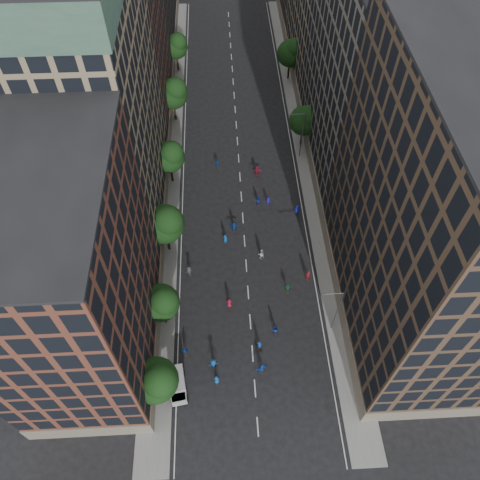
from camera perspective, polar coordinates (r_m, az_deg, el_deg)
The scene contains 37 objects.
ground at distance 78.80m, azimuth 0.01°, elevation 7.46°, with size 240.00×240.00×0.00m, color black.
sidewalk_left at distance 84.63m, azimuth -8.54°, elevation 10.73°, with size 4.00×105.00×0.15m, color slate.
sidewalk_right at distance 85.43m, azimuth 7.97°, elevation 11.30°, with size 4.00×105.00×0.15m, color slate.
bldg_left_a at distance 51.39m, azimuth -19.97°, elevation -5.11°, with size 14.00×22.00×30.00m, color brown.
bldg_left_b at distance 65.70m, azimuth -17.05°, elevation 13.86°, with size 14.00×26.00×34.00m, color #7E6D52.
bldg_left_c at distance 86.03m, azimuth -14.43°, elevation 22.01°, with size 14.00×20.00×28.00m, color brown.
bldg_right_a at distance 53.33m, azimuth 22.35°, elevation 2.11°, with size 14.00×30.00×36.00m, color #453325.
bldg_right_b at distance 74.54m, azimuth 15.45°, elevation 18.90°, with size 14.00×28.00×33.00m, color #5E584D.
tree_left_0 at distance 54.29m, azimuth -10.11°, elevation -16.49°, with size 5.20×5.20×8.83m.
tree_left_1 at distance 58.92m, azimuth -9.52°, elevation -7.49°, with size 4.80×4.80×8.21m.
tree_left_2 at distance 65.04m, azimuth -9.07°, elevation 2.07°, with size 5.60×5.60×9.45m.
tree_left_3 at distance 75.05m, azimuth -8.54°, elevation 10.11°, with size 5.00×5.00×8.58m.
tree_left_4 at distance 87.31m, azimuth -8.12°, elevation 17.38°, with size 5.40×5.40×9.08m.
tree_left_5 at distance 100.99m, azimuth -7.77°, elevation 22.46°, with size 4.80×4.80×8.33m.
tree_right_a at distance 82.05m, azimuth 7.95°, elevation 14.36°, with size 5.00×5.00×8.39m.
tree_right_b at distance 98.10m, azimuth 6.29°, elevation 21.82°, with size 5.20×5.20×8.83m.
streetlamp_near at distance 59.27m, azimuth 11.60°, elevation -8.27°, with size 2.64×0.22×9.06m.
streetlamp_far at distance 80.00m, azimuth 7.45°, elevation 12.82°, with size 2.64×0.22×9.06m.
cargo_van at distance 58.89m, azimuth -7.66°, elevation -17.06°, with size 2.62×4.54×2.29m.
skater_0 at distance 59.15m, azimuth -2.86°, elevation -16.65°, with size 0.74×0.48×1.52m, color #1656B3.
skater_1 at distance 60.79m, azimuth 2.35°, elevation -12.66°, with size 0.61×0.40×1.66m, color #1541AD.
skater_2 at distance 61.75m, azimuth 4.27°, elevation -10.85°, with size 0.86×0.67×1.77m, color #122E96.
skater_3 at distance 59.70m, azimuth -3.25°, elevation -14.87°, with size 1.22×0.70×1.89m, color #114490.
skater_4 at distance 60.83m, azimuth -6.71°, elevation -13.31°, with size 0.93×0.39×1.58m, color #123296.
skater_5 at distance 59.45m, azimuth 2.67°, elevation -15.41°, with size 1.73×0.55×1.87m, color blue.
skater_6 at distance 63.49m, azimuth -1.31°, elevation -7.70°, with size 0.81×0.53×1.66m, color maroon.
skater_7 at distance 66.32m, azimuth 8.29°, elevation -4.29°, with size 0.69×0.45×1.90m, color maroon.
skater_8 at distance 67.75m, azimuth 2.59°, elevation -1.72°, with size 0.93×0.72×1.91m, color silver.
skater_9 at distance 66.53m, azimuth -6.22°, elevation -3.80°, with size 1.09×0.63×1.69m, color #3C3C41.
skater_10 at distance 64.98m, azimuth 5.83°, elevation -5.85°, with size 0.99×0.41×1.70m, color #1C5F33.
skater_11 at distance 70.79m, azimuth -0.74°, elevation 1.64°, with size 1.73×0.55×1.86m, color #133F9C.
skater_12 at distance 73.62m, azimuth 6.97°, elevation 3.71°, with size 0.83×0.54×1.70m, color #1620B7.
skater_13 at distance 69.33m, azimuth -1.80°, elevation 0.09°, with size 0.68×0.45×1.88m, color #1658B5.
skater_14 at distance 74.34m, azimuth 2.20°, elevation 4.81°, with size 0.84×0.65×1.73m, color #1526B0.
skater_15 at distance 74.45m, azimuth 3.45°, elevation 4.72°, with size 1.00×0.57×1.54m, color #1D15AB.
skater_16 at distance 80.25m, azimuth -2.79°, elevation 9.23°, with size 0.95×0.40×1.63m, color navy.
skater_17 at distance 78.79m, azimuth 2.07°, elevation 8.39°, with size 1.78×0.57×1.92m, color #A71B3B.
Camera 1 is at (-2.83, -15.25, 56.12)m, focal length 35.00 mm.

